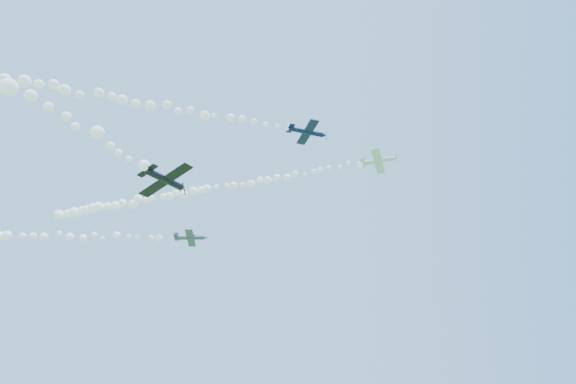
{
  "coord_description": "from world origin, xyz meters",
  "views": [
    {
      "loc": [
        8.72,
        -85.5,
        3.35
      ],
      "look_at": [
        5.1,
        -8.28,
        44.3
      ],
      "focal_mm": 30.0,
      "sensor_mm": 36.0,
      "label": 1
    }
  ],
  "objects_px": {
    "plane_navy": "(307,132)",
    "plane_black": "(165,180)",
    "plane_white": "(378,161)",
    "plane_grey": "(190,238)"
  },
  "relations": [
    {
      "from": "plane_grey",
      "to": "plane_black",
      "type": "distance_m",
      "value": 42.85
    },
    {
      "from": "plane_white",
      "to": "plane_grey",
      "type": "height_order",
      "value": "plane_white"
    },
    {
      "from": "plane_white",
      "to": "plane_black",
      "type": "height_order",
      "value": "plane_white"
    },
    {
      "from": "plane_navy",
      "to": "plane_grey",
      "type": "relative_size",
      "value": 1.03
    },
    {
      "from": "plane_navy",
      "to": "plane_black",
      "type": "relative_size",
      "value": 1.07
    },
    {
      "from": "plane_black",
      "to": "plane_white",
      "type": "bearing_deg",
      "value": -25.01
    },
    {
      "from": "plane_navy",
      "to": "plane_black",
      "type": "height_order",
      "value": "plane_navy"
    },
    {
      "from": "plane_white",
      "to": "plane_black",
      "type": "relative_size",
      "value": 1.0
    },
    {
      "from": "plane_navy",
      "to": "plane_black",
      "type": "distance_m",
      "value": 31.73
    },
    {
      "from": "plane_white",
      "to": "plane_navy",
      "type": "distance_m",
      "value": 15.31
    }
  ]
}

